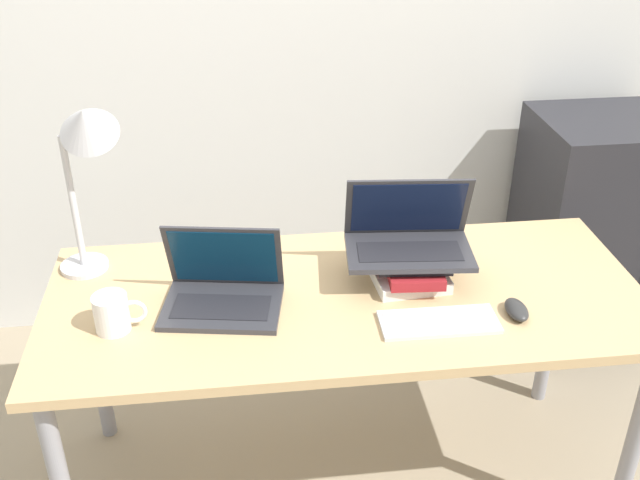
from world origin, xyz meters
TOP-DOWN VIEW (x-y plane):
  - desk at (0.00, 0.36)m, footprint 1.70×0.72m
  - laptop_left at (-0.35, 0.35)m, footprint 0.35×0.28m
  - book_stack at (0.19, 0.42)m, footprint 0.24×0.28m
  - laptop_on_books at (0.19, 0.43)m, footprint 0.37×0.25m
  - wireless_keyboard at (0.22, 0.19)m, footprint 0.32×0.13m
  - mouse at (0.44, 0.20)m, footprint 0.06×0.11m
  - mug at (-0.63, 0.27)m, footprint 0.14×0.09m
  - desk_lamp at (-0.69, 0.56)m, footprint 0.23×0.20m
  - mini_fridge at (1.08, 1.05)m, footprint 0.50×0.48m

SIDE VIEW (x-z plane):
  - mini_fridge at x=1.08m, z-range 0.00..0.95m
  - desk at x=0.00m, z-range 0.29..1.01m
  - wireless_keyboard at x=0.22m, z-range 0.72..0.74m
  - mouse at x=0.44m, z-range 0.72..0.76m
  - book_stack at x=0.19m, z-range 0.72..0.81m
  - laptop_left at x=-0.35m, z-range 0.66..0.89m
  - mug at x=-0.63m, z-range 0.72..0.83m
  - laptop_on_books at x=0.19m, z-range 0.75..0.97m
  - desk_lamp at x=-0.69m, z-range 0.86..1.42m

